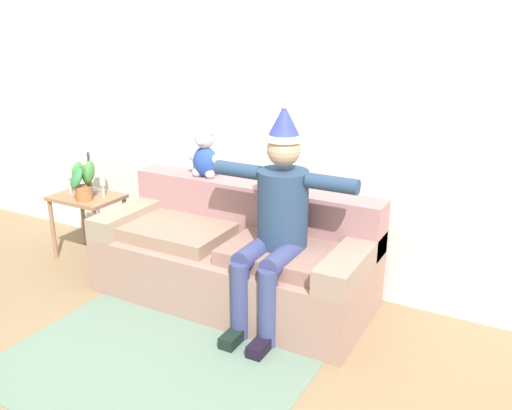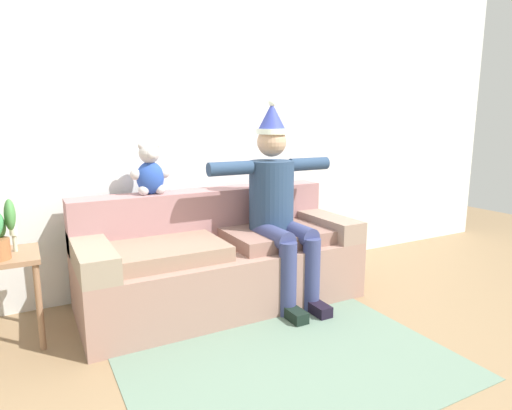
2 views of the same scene
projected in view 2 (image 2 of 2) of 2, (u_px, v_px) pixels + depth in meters
The scene contains 7 objects.
ground_plane at pixel (295, 366), 2.41m from camera, with size 10.00×10.00×0.00m, color #8B6F4E.
back_wall at pixel (192, 120), 3.49m from camera, with size 7.00×0.10×2.70m, color silver.
couch at pixel (219, 259), 3.25m from camera, with size 2.03×0.86×0.81m.
person_seated at pixel (278, 201), 3.22m from camera, with size 1.02×0.77×1.51m.
teddy_bear at pixel (150, 171), 3.15m from camera, with size 0.29×0.17×0.38m.
candle_short at pixel (13, 231), 2.60m from camera, with size 0.04×0.04×0.20m.
area_rug at pixel (294, 364), 2.42m from camera, with size 1.81×1.31×0.01m, color slate.
Camera 2 is at (-1.24, -1.83, 1.34)m, focal length 30.40 mm.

